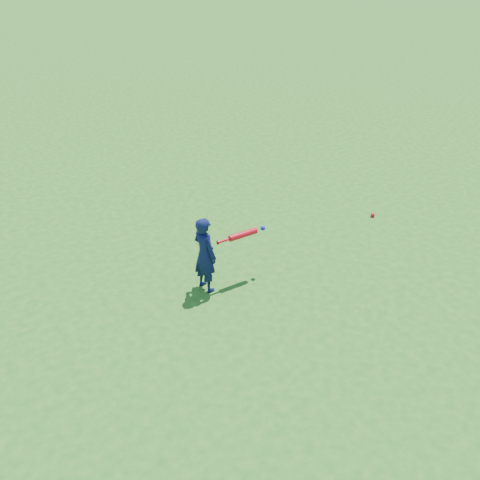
% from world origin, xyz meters
% --- Properties ---
extents(ground, '(80.00, 80.00, 0.00)m').
position_xyz_m(ground, '(0.00, 0.00, 0.00)').
color(ground, '#226618').
rests_on(ground, ground).
extents(child, '(0.27, 0.38, 0.98)m').
position_xyz_m(child, '(-0.13, 0.55, 0.49)').
color(child, '#0D133E').
rests_on(child, ground).
extents(ground_ball_red, '(0.07, 0.07, 0.07)m').
position_xyz_m(ground_ball_red, '(2.98, 0.67, 0.03)').
color(ground_ball_red, red).
rests_on(ground_ball_red, ground).
extents(bat_swing, '(0.69, 0.09, 0.08)m').
position_xyz_m(bat_swing, '(0.40, 0.48, 0.62)').
color(bat_swing, red).
rests_on(bat_swing, ground).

